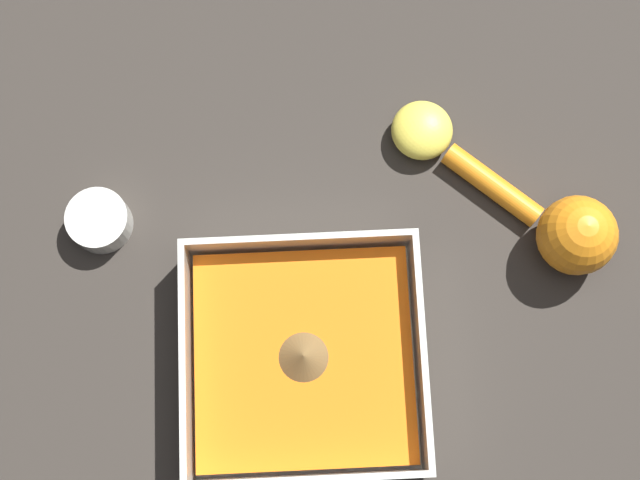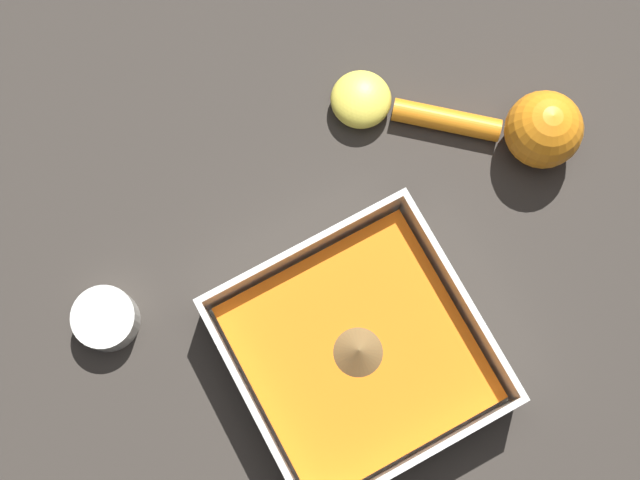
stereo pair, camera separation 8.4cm
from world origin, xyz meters
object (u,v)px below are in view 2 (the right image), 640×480
(square_dish, at_px, (357,354))
(spice_bowl, at_px, (106,319))
(lemon_squeezer, at_px, (532,128))
(lemon_half, at_px, (361,99))

(square_dish, height_order, spice_bowl, square_dish)
(spice_bowl, bearing_deg, lemon_squeezer, 175.71)
(spice_bowl, height_order, lemon_half, lemon_half)
(square_dish, xyz_separation_m, lemon_squeezer, (-0.25, -0.11, 0.01))
(square_dish, height_order, lemon_half, square_dish)
(square_dish, height_order, lemon_squeezer, lemon_squeezer)
(lemon_half, bearing_deg, spice_bowl, 13.67)
(square_dish, relative_size, spice_bowl, 3.65)
(square_dish, distance_m, lemon_squeezer, 0.28)
(spice_bowl, distance_m, lemon_half, 0.33)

